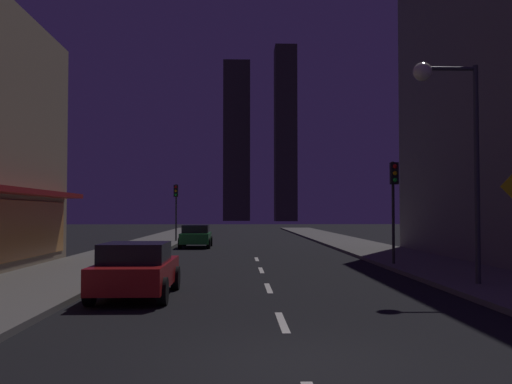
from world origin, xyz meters
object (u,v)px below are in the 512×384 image
car_parked_near (136,269)px  traffic_light_far_left (176,200)px  car_parked_far (196,236)px  fire_hydrant_far_left (127,252)px  traffic_light_near_right (394,189)px  street_lamp_right (449,118)px

car_parked_near → traffic_light_far_left: 27.22m
car_parked_near → car_parked_far: (0.00, 21.45, 0.00)m
car_parked_far → fire_hydrant_far_left: car_parked_far is taller
traffic_light_near_right → street_lamp_right: (-0.12, -6.46, 1.87)m
fire_hydrant_far_left → traffic_light_near_right: traffic_light_near_right is taller
car_parked_far → traffic_light_far_left: traffic_light_far_left is taller
car_parked_near → car_parked_far: 21.45m
traffic_light_near_right → traffic_light_far_left: bearing=119.8°
car_parked_near → traffic_light_far_left: (-1.90, 27.04, 2.45)m
car_parked_near → car_parked_far: size_ratio=1.00×
car_parked_far → fire_hydrant_far_left: 11.09m
fire_hydrant_far_left → street_lamp_right: street_lamp_right is taller
car_parked_far → traffic_light_far_left: (-1.90, 5.59, 2.45)m
car_parked_far → fire_hydrant_far_left: size_ratio=6.48×
car_parked_near → traffic_light_near_right: traffic_light_near_right is taller
car_parked_far → traffic_light_far_left: 6.39m
car_parked_far → street_lamp_right: 22.40m
car_parked_near → fire_hydrant_far_left: size_ratio=6.48×
traffic_light_far_left → street_lamp_right: street_lamp_right is taller
street_lamp_right → car_parked_far: bearing=114.1°
fire_hydrant_far_left → traffic_light_near_right: bearing=-13.6°
car_parked_near → traffic_light_near_right: 12.27m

